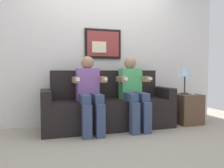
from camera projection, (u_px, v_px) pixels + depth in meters
ground_plane at (115, 133)px, 3.22m from camera, size 5.74×5.74×0.00m
back_wall_assembly at (101, 47)px, 3.87m from camera, size 4.42×0.10×2.60m
couch at (109, 108)px, 3.51m from camera, size 2.02×0.58×0.90m
person_on_left at (89, 91)px, 3.24m from camera, size 0.46×0.56×1.11m
person_on_right at (133, 90)px, 3.44m from camera, size 0.46×0.56×1.11m
side_table_right at (187, 109)px, 3.82m from camera, size 0.40×0.40×0.50m
table_lamp at (185, 73)px, 3.81m from camera, size 0.22×0.22×0.46m
spare_remote_on_table at (191, 94)px, 3.77m from camera, size 0.04×0.13×0.02m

